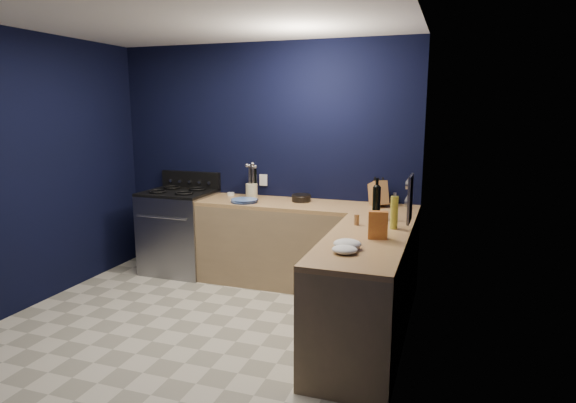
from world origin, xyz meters
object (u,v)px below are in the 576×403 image
at_px(plate_stack, 244,201).
at_px(knife_block, 378,194).
at_px(gas_range, 180,233).
at_px(utensil_crock, 252,191).
at_px(crouton_bag, 378,225).

relative_size(plate_stack, knife_block, 1.15).
xyz_separation_m(gas_range, utensil_crock, (0.87, 0.12, 0.52)).
relative_size(utensil_crock, knife_block, 0.67).
bearing_deg(gas_range, plate_stack, -8.37).
relative_size(knife_block, crouton_bag, 1.14).
distance_m(knife_block, crouton_bag, 1.30).
bearing_deg(crouton_bag, knife_block, 87.84).
height_order(knife_block, crouton_bag, knife_block).
bearing_deg(utensil_crock, crouton_bag, -38.28).
height_order(utensil_crock, knife_block, knife_block).
bearing_deg(utensil_crock, gas_range, -172.06).
height_order(gas_range, knife_block, knife_block).
height_order(plate_stack, crouton_bag, crouton_bag).
height_order(utensil_crock, crouton_bag, crouton_bag).
bearing_deg(plate_stack, crouton_bag, -32.58).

